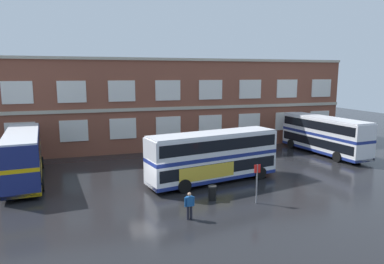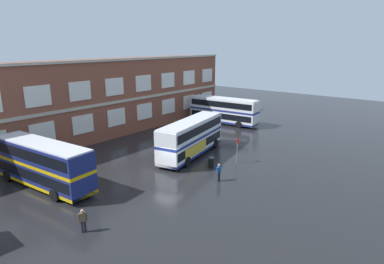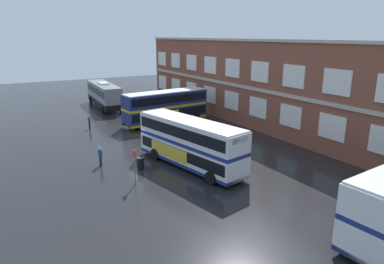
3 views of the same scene
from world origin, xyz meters
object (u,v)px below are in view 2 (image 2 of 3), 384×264
(double_decker_middle, at_px, (191,137))
(double_decker_far, at_px, (224,110))
(station_litter_bin, at_px, (211,162))
(waiting_passenger, at_px, (219,172))
(double_decker_near, at_px, (43,163))
(bus_stand_flag, at_px, (237,148))
(second_passenger, at_px, (83,220))

(double_decker_middle, xyz_separation_m, double_decker_far, (15.13, 5.69, 0.00))
(station_litter_bin, bearing_deg, waiting_passenger, -133.17)
(double_decker_near, distance_m, bus_stand_flag, 18.77)
(double_decker_near, xyz_separation_m, waiting_passenger, (10.60, -11.40, -1.22))
(double_decker_middle, distance_m, bus_stand_flag, 5.48)
(waiting_passenger, xyz_separation_m, station_litter_bin, (2.49, 2.65, -0.41))
(double_decker_far, bearing_deg, waiting_passenger, -147.49)
(waiting_passenger, distance_m, station_litter_bin, 3.66)
(waiting_passenger, xyz_separation_m, second_passenger, (-12.69, 2.27, 0.00))
(double_decker_near, bearing_deg, double_decker_middle, -18.41)
(double_decker_near, distance_m, second_passenger, 9.45)
(second_passenger, distance_m, bus_stand_flag, 17.86)
(second_passenger, bearing_deg, station_litter_bin, 1.43)
(bus_stand_flag, bearing_deg, waiting_passenger, -167.04)
(second_passenger, distance_m, station_litter_bin, 15.18)
(double_decker_middle, bearing_deg, double_decker_far, 20.61)
(double_decker_middle, relative_size, double_decker_far, 1.01)
(double_decker_middle, bearing_deg, bus_stand_flag, -78.56)
(double_decker_near, bearing_deg, double_decker_far, 1.57)
(double_decker_near, distance_m, waiting_passenger, 15.62)
(double_decker_middle, distance_m, station_litter_bin, 4.49)
(double_decker_near, relative_size, waiting_passenger, 6.59)
(waiting_passenger, xyz_separation_m, bus_stand_flag, (5.13, 1.18, 0.70))
(second_passenger, relative_size, station_litter_bin, 1.65)
(double_decker_far, height_order, waiting_passenger, double_decker_far)
(double_decker_near, distance_m, station_litter_bin, 15.83)
(second_passenger, bearing_deg, waiting_passenger, -10.14)
(double_decker_middle, relative_size, bus_stand_flag, 4.18)
(second_passenger, height_order, station_litter_bin, second_passenger)
(double_decker_far, xyz_separation_m, waiting_passenger, (-19.18, -12.22, -1.22))
(double_decker_far, height_order, station_litter_bin, double_decker_far)
(double_decker_middle, relative_size, waiting_passenger, 6.64)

